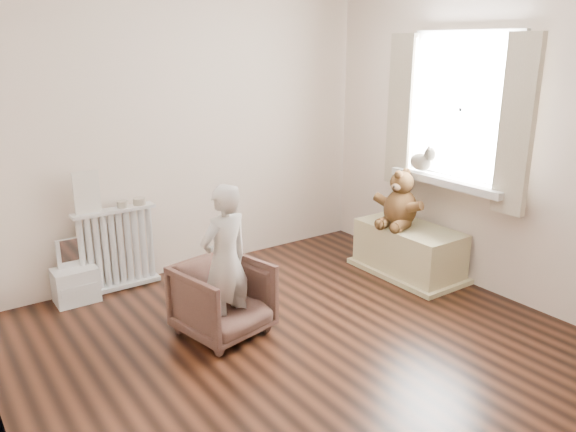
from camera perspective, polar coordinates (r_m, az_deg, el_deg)
floor at (r=3.85m, az=2.07°, el=-13.51°), size 3.60×3.60×0.01m
back_wall at (r=4.91m, az=-10.66°, el=9.14°), size 3.60×0.02×2.60m
right_wall at (r=4.67m, az=20.36°, el=7.97°), size 0.02×3.60×2.60m
window at (r=4.80m, az=17.32°, el=10.29°), size 0.03×0.90×1.10m
window_sill at (r=4.83m, az=16.05°, el=3.42°), size 0.22×1.10×0.06m
curtain_left at (r=4.39m, az=22.22°, el=8.43°), size 0.06×0.26×1.30m
curtain_right at (r=5.09m, az=11.38°, el=10.40°), size 0.06×0.26×1.30m
radiator at (r=4.77m, az=-16.99°, el=-2.83°), size 0.66×0.12×0.70m
paper_doll at (r=4.59m, az=-19.78°, el=2.29°), size 0.20×0.02×0.33m
tin_a at (r=4.70m, az=-16.45°, el=1.16°), size 0.09×0.09×0.05m
tin_b at (r=4.74m, az=-14.88°, el=1.45°), size 0.10×0.10×0.06m
toy_vanity at (r=4.70m, az=-20.94°, el=-5.06°), size 0.33×0.23×0.51m
armchair at (r=3.96m, az=-6.62°, el=-8.39°), size 0.66×0.68×0.52m
child at (r=3.80m, az=-6.42°, el=-4.63°), size 0.44×0.33×1.07m
toy_bench at (r=5.07m, az=12.17°, el=-3.58°), size 0.49×0.92×0.43m
teddy_bear at (r=4.93m, az=11.40°, el=1.65°), size 0.47×0.40×0.50m
plush_cat at (r=4.98m, az=13.45°, el=5.57°), size 0.26×0.32×0.23m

